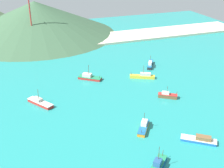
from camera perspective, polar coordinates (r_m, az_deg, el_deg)
ground at (r=98.13m, az=-4.38°, el=-7.06°), size 260.00×280.00×0.50m
fishing_boat_0 at (r=126.62m, az=-4.36°, el=1.30°), size 9.76×8.46×6.40m
fishing_boat_1 at (r=112.97m, az=10.50°, el=-2.16°), size 7.07×5.69×4.61m
fishing_boat_2 at (r=109.68m, az=-13.58°, el=-3.40°), size 8.28×10.67×5.80m
fishing_boat_3 at (r=127.92m, az=5.93°, el=1.51°), size 10.46×6.60×5.94m
fishing_boat_4 at (r=93.46m, az=6.05°, el=-8.12°), size 6.95×8.41×5.68m
fishing_boat_5 at (r=140.84m, az=7.29°, el=3.74°), size 7.06×9.86×5.40m
fishing_boat_6 at (r=79.78m, az=8.81°, el=-14.89°), size 7.06×6.92×6.72m
fishing_boat_7 at (r=91.34m, az=16.39°, el=-10.12°), size 9.67×8.14×2.05m
beach_strip at (r=173.61m, az=-12.10°, el=7.40°), size 247.00×22.12×1.20m
hill_central at (r=195.43m, az=-14.37°, el=12.08°), size 98.76×98.76×20.51m
radio_tower at (r=172.43m, az=-15.29°, el=12.43°), size 3.23×2.58×32.29m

